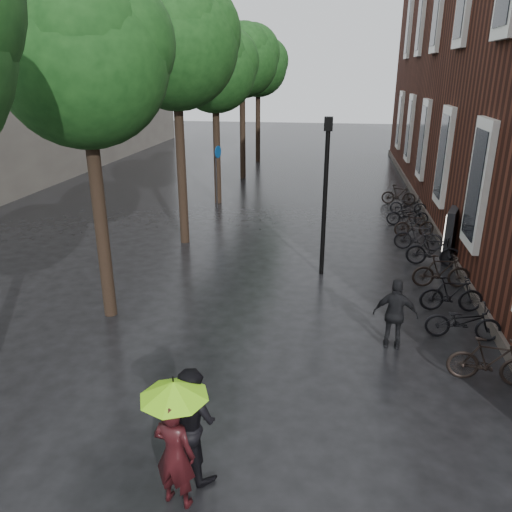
% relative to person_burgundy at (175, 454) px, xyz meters
% --- Properties ---
extents(street_trees, '(4.33, 34.03, 8.91)m').
position_rel_person_burgundy_xyz_m(street_trees, '(-3.46, 14.46, 5.47)').
color(street_trees, black).
rests_on(street_trees, ground).
extents(person_burgundy, '(0.70, 0.53, 1.73)m').
position_rel_person_burgundy_xyz_m(person_burgundy, '(0.00, 0.00, 0.00)').
color(person_burgundy, black).
rests_on(person_burgundy, ground).
extents(person_black, '(1.14, 1.06, 1.86)m').
position_rel_person_burgundy_xyz_m(person_black, '(0.06, 0.62, 0.07)').
color(person_black, black).
rests_on(person_black, ground).
extents(lime_umbrella, '(1.01, 1.01, 1.49)m').
position_rel_person_burgundy_xyz_m(lime_umbrella, '(-0.03, 0.23, 0.92)').
color(lime_umbrella, black).
rests_on(lime_umbrella, ground).
extents(pedestrian_walking, '(1.02, 0.51, 1.68)m').
position_rel_person_burgundy_xyz_m(pedestrian_walking, '(3.53, 5.02, -0.03)').
color(pedestrian_walking, black).
rests_on(pedestrian_walking, ground).
extents(parked_bicycles, '(2.01, 15.29, 1.04)m').
position_rel_person_burgundy_xyz_m(parked_bicycles, '(5.17, 10.97, -0.39)').
color(parked_bicycles, black).
rests_on(parked_bicycles, ground).
extents(ad_lightbox, '(0.27, 1.18, 1.78)m').
position_rel_person_burgundy_xyz_m(ad_lightbox, '(5.85, 11.05, 0.03)').
color(ad_lightbox, black).
rests_on(ad_lightbox, ground).
extents(lamp_post, '(0.25, 0.25, 4.76)m').
position_rel_person_burgundy_xyz_m(lamp_post, '(1.75, 9.23, 2.03)').
color(lamp_post, black).
rests_on(lamp_post, ground).
extents(cycle_sign, '(0.15, 0.53, 2.92)m').
position_rel_person_burgundy_xyz_m(cycle_sign, '(-3.19, 16.13, 1.06)').
color(cycle_sign, '#262628').
rests_on(cycle_sign, ground).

